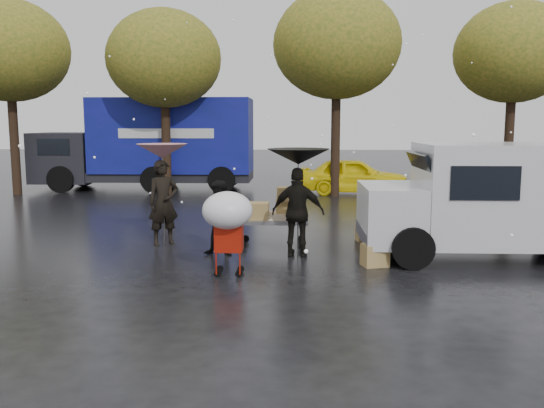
{
  "coord_description": "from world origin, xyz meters",
  "views": [
    {
      "loc": [
        1.08,
        -10.37,
        2.59
      ],
      "look_at": [
        0.62,
        1.0,
        0.98
      ],
      "focal_mm": 38.0,
      "sensor_mm": 36.0,
      "label": 1
    }
  ],
  "objects_px": {
    "white_van": "(500,198)",
    "yellow_taxi": "(354,176)",
    "blue_truck": "(152,144)",
    "person_pink": "(163,203)",
    "person_black": "(298,212)",
    "shopping_cart": "(228,215)",
    "vendor_cart": "(276,212)"
  },
  "relations": [
    {
      "from": "white_van",
      "to": "yellow_taxi",
      "type": "relative_size",
      "value": 1.25
    },
    {
      "from": "blue_truck",
      "to": "person_pink",
      "type": "bearing_deg",
      "value": -74.87
    },
    {
      "from": "person_black",
      "to": "yellow_taxi",
      "type": "bearing_deg",
      "value": -95.02
    },
    {
      "from": "shopping_cart",
      "to": "person_pink",
      "type": "bearing_deg",
      "value": 122.87
    },
    {
      "from": "vendor_cart",
      "to": "blue_truck",
      "type": "xyz_separation_m",
      "value": [
        -5.13,
        10.16,
        1.03
      ]
    },
    {
      "from": "shopping_cart",
      "to": "yellow_taxi",
      "type": "relative_size",
      "value": 0.37
    },
    {
      "from": "person_pink",
      "to": "white_van",
      "type": "bearing_deg",
      "value": -38.38
    },
    {
      "from": "white_van",
      "to": "yellow_taxi",
      "type": "xyz_separation_m",
      "value": [
        -1.76,
        9.92,
        -0.49
      ]
    },
    {
      "from": "person_black",
      "to": "yellow_taxi",
      "type": "distance_m",
      "value": 10.19
    },
    {
      "from": "person_pink",
      "to": "shopping_cart",
      "type": "distance_m",
      "value": 3.1
    },
    {
      "from": "shopping_cart",
      "to": "vendor_cart",
      "type": "bearing_deg",
      "value": 73.74
    },
    {
      "from": "white_van",
      "to": "yellow_taxi",
      "type": "bearing_deg",
      "value": 100.08
    },
    {
      "from": "person_pink",
      "to": "blue_truck",
      "type": "height_order",
      "value": "blue_truck"
    },
    {
      "from": "person_pink",
      "to": "white_van",
      "type": "relative_size",
      "value": 0.37
    },
    {
      "from": "shopping_cart",
      "to": "blue_truck",
      "type": "bearing_deg",
      "value": 109.15
    },
    {
      "from": "vendor_cart",
      "to": "shopping_cart",
      "type": "distance_m",
      "value": 2.63
    },
    {
      "from": "shopping_cart",
      "to": "blue_truck",
      "type": "height_order",
      "value": "blue_truck"
    },
    {
      "from": "vendor_cart",
      "to": "shopping_cart",
      "type": "height_order",
      "value": "shopping_cart"
    },
    {
      "from": "blue_truck",
      "to": "person_black",
      "type": "bearing_deg",
      "value": -63.26
    },
    {
      "from": "vendor_cart",
      "to": "person_black",
      "type": "bearing_deg",
      "value": -63.94
    },
    {
      "from": "shopping_cart",
      "to": "white_van",
      "type": "bearing_deg",
      "value": 18.09
    },
    {
      "from": "person_black",
      "to": "yellow_taxi",
      "type": "relative_size",
      "value": 0.44
    },
    {
      "from": "blue_truck",
      "to": "vendor_cart",
      "type": "bearing_deg",
      "value": -63.2
    },
    {
      "from": "person_pink",
      "to": "white_van",
      "type": "height_order",
      "value": "white_van"
    },
    {
      "from": "person_pink",
      "to": "blue_truck",
      "type": "relative_size",
      "value": 0.22
    },
    {
      "from": "yellow_taxi",
      "to": "vendor_cart",
      "type": "bearing_deg",
      "value": 169.34
    },
    {
      "from": "person_pink",
      "to": "yellow_taxi",
      "type": "relative_size",
      "value": 0.46
    },
    {
      "from": "person_pink",
      "to": "vendor_cart",
      "type": "xyz_separation_m",
      "value": [
        2.41,
        -0.09,
        -0.18
      ]
    },
    {
      "from": "vendor_cart",
      "to": "blue_truck",
      "type": "distance_m",
      "value": 11.43
    },
    {
      "from": "white_van",
      "to": "blue_truck",
      "type": "xyz_separation_m",
      "value": [
        -9.43,
        11.02,
        0.6
      ]
    },
    {
      "from": "person_black",
      "to": "yellow_taxi",
      "type": "height_order",
      "value": "person_black"
    },
    {
      "from": "yellow_taxi",
      "to": "white_van",
      "type": "bearing_deg",
      "value": -164.92
    }
  ]
}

